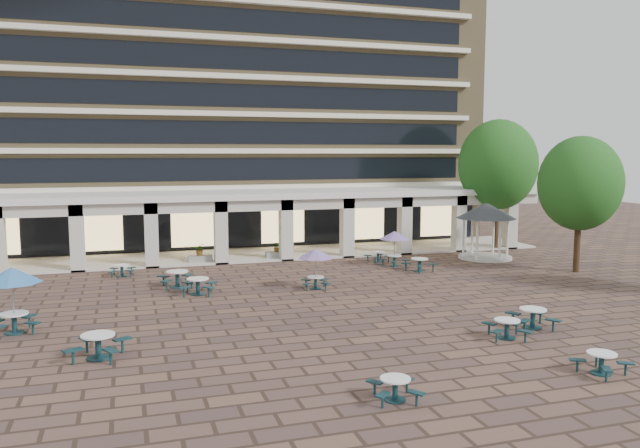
% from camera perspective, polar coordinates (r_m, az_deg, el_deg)
% --- Properties ---
extents(ground, '(120.00, 120.00, 0.00)m').
position_cam_1_polar(ground, '(28.52, -1.03, -7.61)').
color(ground, brown).
rests_on(ground, ground).
extents(apartment_building, '(40.00, 15.50, 25.20)m').
position_cam_1_polar(apartment_building, '(52.88, -9.09, 12.57)').
color(apartment_building, '#8C784F').
rests_on(apartment_building, ground).
extents(retail_arcade, '(42.00, 6.60, 4.40)m').
position_cam_1_polar(retail_arcade, '(42.24, -6.73, 1.10)').
color(retail_arcade, white).
rests_on(retail_arcade, ground).
extents(picnic_table_1, '(1.64, 1.64, 0.66)m').
position_cam_1_polar(picnic_table_1, '(18.30, 6.89, -14.57)').
color(picnic_table_1, '#123138').
rests_on(picnic_table_1, ground).
extents(picnic_table_2, '(2.03, 2.03, 0.79)m').
position_cam_1_polar(picnic_table_2, '(26.53, 18.88, -7.99)').
color(picnic_table_2, '#123138').
rests_on(picnic_table_2, ground).
extents(picnic_table_3, '(1.80, 1.80, 0.69)m').
position_cam_1_polar(picnic_table_3, '(22.06, 24.34, -11.36)').
color(picnic_table_3, '#123138').
rests_on(picnic_table_3, ground).
extents(picnic_table_4, '(2.23, 2.23, 2.58)m').
position_cam_1_polar(picnic_table_4, '(26.80, -26.35, -4.43)').
color(picnic_table_4, '#123138').
rests_on(picnic_table_4, ground).
extents(picnic_table_5, '(2.25, 2.25, 0.85)m').
position_cam_1_polar(picnic_table_5, '(22.82, -19.62, -10.30)').
color(picnic_table_5, '#123138').
rests_on(picnic_table_5, ground).
extents(picnic_table_6, '(1.80, 1.80, 2.08)m').
position_cam_1_polar(picnic_table_6, '(31.91, -0.40, -2.86)').
color(picnic_table_6, '#123138').
rests_on(picnic_table_6, ground).
extents(picnic_table_7, '(1.92, 1.92, 0.72)m').
position_cam_1_polar(picnic_table_7, '(24.82, 16.72, -9.02)').
color(picnic_table_7, '#123138').
rests_on(picnic_table_7, ground).
extents(picnic_table_8, '(2.11, 2.11, 0.82)m').
position_cam_1_polar(picnic_table_8, '(31.48, -11.11, -5.47)').
color(picnic_table_8, '#123138').
rests_on(picnic_table_8, ground).
extents(picnic_table_9, '(2.02, 2.02, 0.86)m').
position_cam_1_polar(picnic_table_9, '(33.36, -12.92, -4.79)').
color(picnic_table_9, '#123138').
rests_on(picnic_table_9, ground).
extents(picnic_table_10, '(2.03, 2.03, 0.76)m').
position_cam_1_polar(picnic_table_10, '(37.37, 9.09, -3.59)').
color(picnic_table_10, '#123138').
rests_on(picnic_table_10, ground).
extents(picnic_table_11, '(1.87, 1.87, 2.16)m').
position_cam_1_polar(picnic_table_11, '(38.61, 6.83, -1.16)').
color(picnic_table_11, '#123138').
rests_on(picnic_table_11, ground).
extents(picnic_table_12, '(1.60, 1.60, 0.67)m').
position_cam_1_polar(picnic_table_12, '(37.11, -17.67, -3.98)').
color(picnic_table_12, '#123138').
rests_on(picnic_table_12, ground).
extents(picnic_table_13, '(1.61, 1.61, 0.66)m').
position_cam_1_polar(picnic_table_13, '(40.18, 5.33, -2.91)').
color(picnic_table_13, '#123138').
rests_on(picnic_table_13, ground).
extents(gazebo, '(3.93, 3.93, 3.65)m').
position_cam_1_polar(gazebo, '(42.44, 14.94, 0.61)').
color(gazebo, beige).
rests_on(gazebo, ground).
extents(tree_east_a, '(4.77, 4.77, 7.95)m').
position_cam_1_polar(tree_east_a, '(39.20, 22.68, 3.43)').
color(tree_east_a, '#3E2818').
rests_on(tree_east_a, ground).
extents(tree_east_c, '(5.61, 5.61, 9.35)m').
position_cam_1_polar(tree_east_c, '(46.53, 15.96, 5.23)').
color(tree_east_c, '#3E2818').
rests_on(tree_east_c, ground).
extents(planter_left, '(1.50, 0.75, 1.28)m').
position_cam_1_polar(planter_left, '(40.20, -10.91, -2.82)').
color(planter_left, gray).
rests_on(planter_left, ground).
extents(planter_right, '(1.50, 0.69, 1.15)m').
position_cam_1_polar(planter_right, '(41.07, -3.95, -2.66)').
color(planter_right, gray).
rests_on(planter_right, ground).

